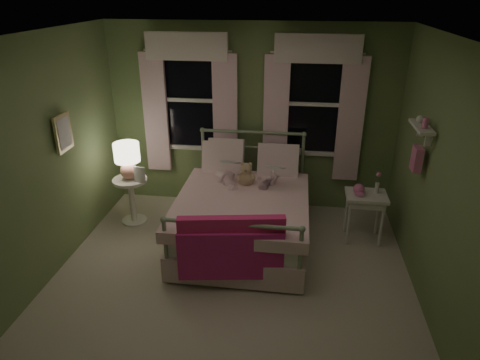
# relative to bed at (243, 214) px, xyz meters

# --- Properties ---
(room_shell) EXTENTS (4.20, 4.20, 4.20)m
(room_shell) POSITION_rel_bed_xyz_m (-0.03, -1.03, 0.92)
(room_shell) COLOR beige
(room_shell) RESTS_ON ground
(bed) EXTENTS (1.58, 2.04, 1.18)m
(bed) POSITION_rel_bed_xyz_m (0.00, 0.00, 0.00)
(bed) COLOR white
(bed) RESTS_ON ground
(pink_throw) EXTENTS (1.10, 0.31, 0.71)m
(pink_throw) POSITION_rel_bed_xyz_m (0.01, -1.02, 0.23)
(pink_throw) COLOR #E62D76
(pink_throw) RESTS_ON bed
(child_left) EXTENTS (0.35, 0.29, 0.82)m
(child_left) POSITION_rel_bed_xyz_m (-0.27, 0.43, 0.60)
(child_left) COLOR #F7D1DD
(child_left) RESTS_ON bed
(child_right) EXTENTS (0.36, 0.31, 0.63)m
(child_right) POSITION_rel_bed_xyz_m (0.29, 0.43, 0.51)
(child_right) COLOR #F7D1DD
(child_right) RESTS_ON bed
(book_left) EXTENTS (0.22, 0.16, 0.26)m
(book_left) POSITION_rel_bed_xyz_m (-0.27, 0.18, 0.59)
(book_left) COLOR beige
(book_left) RESTS_ON child_left
(book_right) EXTENTS (0.22, 0.15, 0.26)m
(book_right) POSITION_rel_bed_xyz_m (0.29, 0.18, 0.54)
(book_right) COLOR beige
(book_right) RESTS_ON child_right
(teddy_bear) EXTENTS (0.24, 0.20, 0.33)m
(teddy_bear) POSITION_rel_bed_xyz_m (0.01, 0.27, 0.42)
(teddy_bear) COLOR tan
(teddy_bear) RESTS_ON bed
(nightstand_left) EXTENTS (0.46, 0.46, 0.65)m
(nightstand_left) POSITION_rel_bed_xyz_m (-1.56, 0.27, 0.04)
(nightstand_left) COLOR white
(nightstand_left) RESTS_ON ground
(table_lamp) EXTENTS (0.34, 0.34, 0.49)m
(table_lamp) POSITION_rel_bed_xyz_m (-1.56, 0.27, 0.58)
(table_lamp) COLOR tan
(table_lamp) RESTS_ON nightstand_left
(book_nightstand) EXTENTS (0.21, 0.25, 0.02)m
(book_nightstand) POSITION_rel_bed_xyz_m (-1.46, 0.19, 0.28)
(book_nightstand) COLOR beige
(book_nightstand) RESTS_ON nightstand_left
(nightstand_right) EXTENTS (0.50, 0.40, 0.64)m
(nightstand_right) POSITION_rel_bed_xyz_m (1.51, 0.22, 0.17)
(nightstand_right) COLOR white
(nightstand_right) RESTS_ON ground
(pink_toy) EXTENTS (0.14, 0.20, 0.14)m
(pink_toy) POSITION_rel_bed_xyz_m (1.41, 0.21, 0.33)
(pink_toy) COLOR pink
(pink_toy) RESTS_ON nightstand_right
(bud_vase) EXTENTS (0.06, 0.06, 0.28)m
(bud_vase) POSITION_rel_bed_xyz_m (1.63, 0.27, 0.41)
(bud_vase) COLOR white
(bud_vase) RESTS_ON nightstand_right
(window_left) EXTENTS (1.34, 0.13, 1.96)m
(window_left) POSITION_rel_bed_xyz_m (-0.88, 1.00, 1.25)
(window_left) COLOR black
(window_left) RESTS_ON room_shell
(window_right) EXTENTS (1.34, 0.13, 1.96)m
(window_right) POSITION_rel_bed_xyz_m (0.82, 1.00, 1.25)
(window_right) COLOR black
(window_right) RESTS_ON room_shell
(wall_shelf) EXTENTS (0.15, 0.50, 0.60)m
(wall_shelf) POSITION_rel_bed_xyz_m (1.87, -0.33, 1.15)
(wall_shelf) COLOR white
(wall_shelf) RESTS_ON room_shell
(framed_picture) EXTENTS (0.03, 0.32, 0.42)m
(framed_picture) POSITION_rel_bed_xyz_m (-1.98, -0.43, 1.12)
(framed_picture) COLOR beige
(framed_picture) RESTS_ON room_shell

